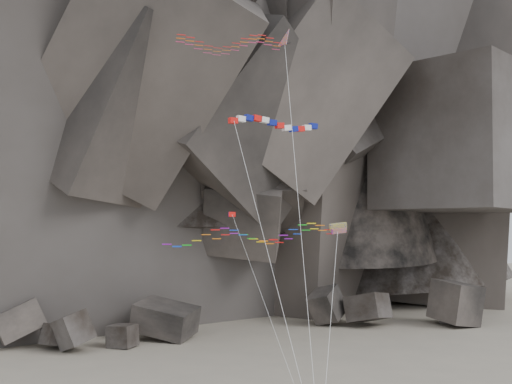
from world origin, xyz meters
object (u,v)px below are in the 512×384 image
object	(u,v)px
delta_kite	(227,43)
pennant_kite	(243,246)
banner_kite	(275,126)
parafoil_kite	(247,235)

from	to	relation	value
delta_kite	pennant_kite	xyz separation A→B (m)	(1.37, 0.30, -15.73)
delta_kite	banner_kite	distance (m)	7.39
delta_kite	banner_kite	world-z (taller)	delta_kite
banner_kite	parafoil_kite	distance (m)	8.79
delta_kite	banner_kite	bearing A→B (deg)	-12.50
banner_kite	pennant_kite	world-z (taller)	banner_kite
parafoil_kite	pennant_kite	distance (m)	1.42
banner_kite	parafoil_kite	bearing A→B (deg)	173.41
parafoil_kite	pennant_kite	xyz separation A→B (m)	(-0.01, 1.08, -0.92)
parafoil_kite	pennant_kite	bearing A→B (deg)	91.90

